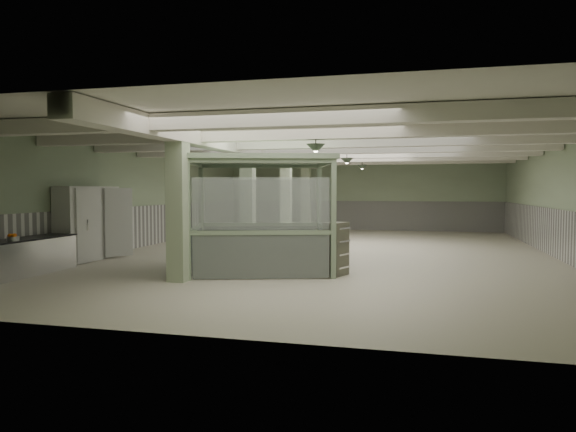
# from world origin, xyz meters

# --- Properties ---
(floor) EXTENTS (20.00, 20.00, 0.00)m
(floor) POSITION_xyz_m (0.00, 0.00, 0.00)
(floor) COLOR beige
(floor) RESTS_ON ground
(ceiling) EXTENTS (14.00, 20.00, 0.02)m
(ceiling) POSITION_xyz_m (0.00, 0.00, 3.60)
(ceiling) COLOR white
(ceiling) RESTS_ON wall_back
(wall_back) EXTENTS (14.00, 0.02, 3.60)m
(wall_back) POSITION_xyz_m (0.00, 10.00, 1.80)
(wall_back) COLOR #99AF8C
(wall_back) RESTS_ON floor
(wall_front) EXTENTS (14.00, 0.02, 3.60)m
(wall_front) POSITION_xyz_m (0.00, -10.00, 1.80)
(wall_front) COLOR #99AF8C
(wall_front) RESTS_ON floor
(wall_left) EXTENTS (0.02, 20.00, 3.60)m
(wall_left) POSITION_xyz_m (-7.00, 0.00, 1.80)
(wall_left) COLOR #99AF8C
(wall_left) RESTS_ON floor
(wall_right) EXTENTS (0.02, 20.00, 3.60)m
(wall_right) POSITION_xyz_m (7.00, 0.00, 1.80)
(wall_right) COLOR #99AF8C
(wall_right) RESTS_ON floor
(wainscot_left) EXTENTS (0.05, 19.90, 1.50)m
(wainscot_left) POSITION_xyz_m (-6.97, 0.00, 0.75)
(wainscot_left) COLOR silver
(wainscot_left) RESTS_ON floor
(wainscot_right) EXTENTS (0.05, 19.90, 1.50)m
(wainscot_right) POSITION_xyz_m (6.97, 0.00, 0.75)
(wainscot_right) COLOR silver
(wainscot_right) RESTS_ON floor
(wainscot_back) EXTENTS (13.90, 0.05, 1.50)m
(wainscot_back) POSITION_xyz_m (0.00, 9.97, 0.75)
(wainscot_back) COLOR silver
(wainscot_back) RESTS_ON floor
(girder) EXTENTS (0.45, 19.90, 0.40)m
(girder) POSITION_xyz_m (-2.50, 0.00, 3.38)
(girder) COLOR silver
(girder) RESTS_ON ceiling
(beam_a) EXTENTS (13.90, 0.35, 0.32)m
(beam_a) POSITION_xyz_m (0.00, -7.50, 3.42)
(beam_a) COLOR silver
(beam_a) RESTS_ON ceiling
(beam_b) EXTENTS (13.90, 0.35, 0.32)m
(beam_b) POSITION_xyz_m (0.00, -5.00, 3.42)
(beam_b) COLOR silver
(beam_b) RESTS_ON ceiling
(beam_c) EXTENTS (13.90, 0.35, 0.32)m
(beam_c) POSITION_xyz_m (0.00, -2.50, 3.42)
(beam_c) COLOR silver
(beam_c) RESTS_ON ceiling
(beam_d) EXTENTS (13.90, 0.35, 0.32)m
(beam_d) POSITION_xyz_m (0.00, 0.00, 3.42)
(beam_d) COLOR silver
(beam_d) RESTS_ON ceiling
(beam_e) EXTENTS (13.90, 0.35, 0.32)m
(beam_e) POSITION_xyz_m (0.00, 2.50, 3.42)
(beam_e) COLOR silver
(beam_e) RESTS_ON ceiling
(beam_f) EXTENTS (13.90, 0.35, 0.32)m
(beam_f) POSITION_xyz_m (0.00, 5.00, 3.42)
(beam_f) COLOR silver
(beam_f) RESTS_ON ceiling
(beam_g) EXTENTS (13.90, 0.35, 0.32)m
(beam_g) POSITION_xyz_m (0.00, 7.50, 3.42)
(beam_g) COLOR silver
(beam_g) RESTS_ON ceiling
(column_a) EXTENTS (0.42, 0.42, 3.60)m
(column_a) POSITION_xyz_m (-2.50, -6.00, 1.80)
(column_a) COLOR #ACBE99
(column_a) RESTS_ON floor
(column_b) EXTENTS (0.42, 0.42, 3.60)m
(column_b) POSITION_xyz_m (-2.50, -1.00, 1.80)
(column_b) COLOR #ACBE99
(column_b) RESTS_ON floor
(column_c) EXTENTS (0.42, 0.42, 3.60)m
(column_c) POSITION_xyz_m (-2.50, 4.00, 1.80)
(column_c) COLOR #ACBE99
(column_c) RESTS_ON floor
(column_d) EXTENTS (0.42, 0.42, 3.60)m
(column_d) POSITION_xyz_m (-2.50, 8.00, 1.80)
(column_d) COLOR #ACBE99
(column_d) RESTS_ON floor
(pendant_front) EXTENTS (0.44, 0.44, 0.22)m
(pendant_front) POSITION_xyz_m (0.50, -5.00, 3.05)
(pendant_front) COLOR #324030
(pendant_front) RESTS_ON ceiling
(pendant_mid) EXTENTS (0.44, 0.44, 0.22)m
(pendant_mid) POSITION_xyz_m (0.50, 0.50, 3.05)
(pendant_mid) COLOR #324030
(pendant_mid) RESTS_ON ceiling
(pendant_back) EXTENTS (0.44, 0.44, 0.22)m
(pendant_back) POSITION_xyz_m (0.50, 5.50, 3.05)
(pendant_back) COLOR #324030
(pendant_back) RESTS_ON ceiling
(orange_bowl) EXTENTS (0.31, 0.31, 0.10)m
(orange_bowl) POSITION_xyz_m (-6.37, -6.71, 0.95)
(orange_bowl) COLOR #B2B2B7
(orange_bowl) RESTS_ON prep_counter
(walkin_cooler) EXTENTS (1.00, 2.39, 2.19)m
(walkin_cooler) POSITION_xyz_m (-6.62, -3.48, 1.10)
(walkin_cooler) COLOR silver
(walkin_cooler) RESTS_ON floor
(guard_booth) EXTENTS (4.39, 4.02, 2.94)m
(guard_booth) POSITION_xyz_m (-1.14, -3.99, 1.95)
(guard_booth) COLOR gray
(guard_booth) RESTS_ON floor
(filing_cabinet) EXTENTS (0.62, 0.72, 1.30)m
(filing_cabinet) POSITION_xyz_m (0.87, -4.31, 0.65)
(filing_cabinet) COLOR #5C5C4D
(filing_cabinet) RESTS_ON floor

